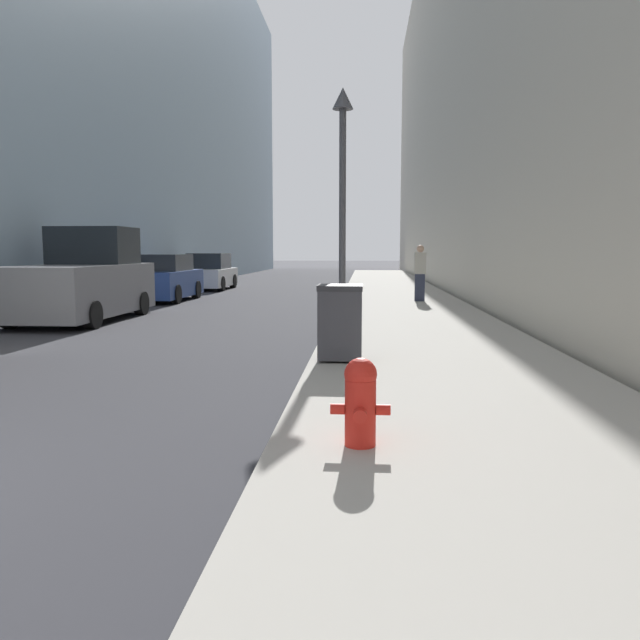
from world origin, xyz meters
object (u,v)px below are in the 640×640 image
(trash_bin, at_px, (340,322))
(pedestrian_on_sidewalk, at_px, (420,273))
(fire_hydrant, at_px, (360,400))
(parked_sedan_far, at_px, (209,273))
(pickup_truck, at_px, (83,282))
(lamppost, at_px, (343,179))
(parked_sedan_near, at_px, (164,279))

(trash_bin, height_order, pedestrian_on_sidewalk, pedestrian_on_sidewalk)
(fire_hydrant, relative_size, parked_sedan_far, 0.18)
(trash_bin, distance_m, pickup_truck, 9.00)
(trash_bin, relative_size, pedestrian_on_sidewalk, 0.63)
(fire_hydrant, xyz_separation_m, trash_bin, (-0.33, 4.06, 0.19))
(trash_bin, bearing_deg, lamppost, 91.72)
(lamppost, xyz_separation_m, parked_sedan_far, (-6.49, 14.26, -2.52))
(trash_bin, xyz_separation_m, parked_sedan_near, (-6.63, 12.10, 0.04))
(trash_bin, distance_m, lamppost, 4.90)
(pickup_truck, bearing_deg, parked_sedan_far, 89.60)
(fire_hydrant, distance_m, trash_bin, 4.08)
(lamppost, height_order, parked_sedan_near, lamppost)
(lamppost, xyz_separation_m, pickup_truck, (-6.57, 1.82, -2.28))
(pedestrian_on_sidewalk, bearing_deg, trash_bin, -100.89)
(pickup_truck, bearing_deg, fire_hydrant, -55.09)
(trash_bin, xyz_separation_m, pedestrian_on_sidewalk, (2.12, 11.01, 0.32))
(fire_hydrant, distance_m, pickup_truck, 12.29)
(parked_sedan_far, bearing_deg, fire_hydrant, -72.86)
(fire_hydrant, bearing_deg, trash_bin, 94.64)
(parked_sedan_near, bearing_deg, pedestrian_on_sidewalk, -7.09)
(lamppost, relative_size, parked_sedan_near, 1.21)
(parked_sedan_far, distance_m, pedestrian_on_sidewalk, 11.47)
(parked_sedan_near, distance_m, pedestrian_on_sidewalk, 8.82)
(fire_hydrant, height_order, trash_bin, trash_bin)
(lamppost, relative_size, parked_sedan_far, 1.24)
(lamppost, relative_size, pedestrian_on_sidewalk, 2.78)
(parked_sedan_near, xyz_separation_m, parked_sedan_far, (0.02, 6.35, -0.01))
(parked_sedan_near, bearing_deg, trash_bin, -61.29)
(fire_hydrant, xyz_separation_m, pedestrian_on_sidewalk, (1.79, 15.07, 0.51))
(trash_bin, bearing_deg, pedestrian_on_sidewalk, 79.11)
(trash_bin, bearing_deg, pickup_truck, 138.09)
(trash_bin, relative_size, lamppost, 0.23)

